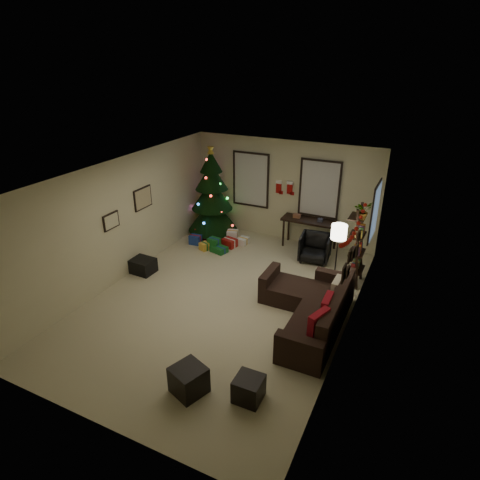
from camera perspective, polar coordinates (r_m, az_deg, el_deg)
name	(u,v)px	position (r m, az deg, el deg)	size (l,w,h in m)	color
floor	(223,300)	(8.58, -2.36, -8.39)	(7.00, 7.00, 0.00)	#BBB38E
ceiling	(221,174)	(7.46, -2.73, 9.25)	(7.00, 7.00, 0.00)	white
wall_back	(284,191)	(10.92, 6.18, 6.81)	(5.00, 5.00, 0.00)	beige
wall_front	(89,349)	(5.56, -20.28, -14.06)	(5.00, 5.00, 0.00)	beige
wall_left	(121,220)	(9.29, -16.30, 2.64)	(7.00, 7.00, 0.00)	beige
wall_right	(352,268)	(7.21, 15.34, -3.83)	(7.00, 7.00, 0.00)	beige
window_back_left	(251,180)	(11.17, 1.55, 8.43)	(1.05, 0.06, 1.50)	#728CB2
window_back_right	(320,189)	(10.57, 11.05, 7.02)	(1.05, 0.06, 1.50)	#728CB2
window_right_wall	(375,212)	(9.47, 18.39, 3.77)	(0.06, 0.90, 1.30)	#728CB2
christmas_tree	(212,198)	(11.26, -3.93, 5.87)	(1.37, 1.37, 2.55)	black
presents	(218,241)	(10.88, -3.10, -0.12)	(1.50, 1.08, 0.30)	maroon
sofa	(312,309)	(7.95, 10.07, -9.47)	(1.74, 2.55, 0.84)	black
pillow_red_a	(319,324)	(6.94, 10.92, -11.47)	(0.12, 0.46, 0.46)	maroon
pillow_red_b	(327,308)	(7.35, 12.00, -9.31)	(0.12, 0.46, 0.46)	maroon
pillow_cream	(336,289)	(7.96, 13.32, -6.69)	(0.12, 0.43, 0.43)	beige
ottoman_near	(189,380)	(6.52, -7.17, -18.82)	(0.46, 0.46, 0.44)	black
ottoman_far	(249,389)	(6.39, 1.21, -20.04)	(0.40, 0.40, 0.38)	black
desk	(310,223)	(10.66, 9.74, 2.35)	(1.45, 0.52, 0.78)	black
desk_chair	(315,248)	(10.15, 10.42, -1.08)	(0.66, 0.62, 0.68)	black
bookshelf	(358,247)	(9.11, 16.17, -1.01)	(0.30, 0.54, 1.82)	black
potted_plant	(363,208)	(8.66, 16.77, 4.32)	(0.46, 0.40, 0.51)	#4C4C4C
floor_lamp	(339,236)	(8.58, 13.60, 0.50)	(0.32, 0.32, 1.52)	black
art_map	(143,198)	(9.73, -13.42, 5.70)	(0.04, 0.60, 0.50)	black
art_abstract	(111,221)	(9.03, -17.56, 2.54)	(0.04, 0.45, 0.35)	black
gallery	(351,258)	(7.04, 15.26, -2.48)	(0.03, 1.25, 0.54)	black
garland	(354,229)	(6.91, 15.61, 1.54)	(0.08, 1.90, 0.30)	#A5140C
stocking_left	(279,187)	(10.92, 5.47, 7.40)	(0.20, 0.05, 0.36)	#990F0C
stocking_right	(290,188)	(10.74, 7.00, 7.27)	(0.20, 0.05, 0.36)	#990F0C
storage_bin	(141,265)	(9.83, -13.71, -3.42)	(0.67, 0.44, 0.33)	black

